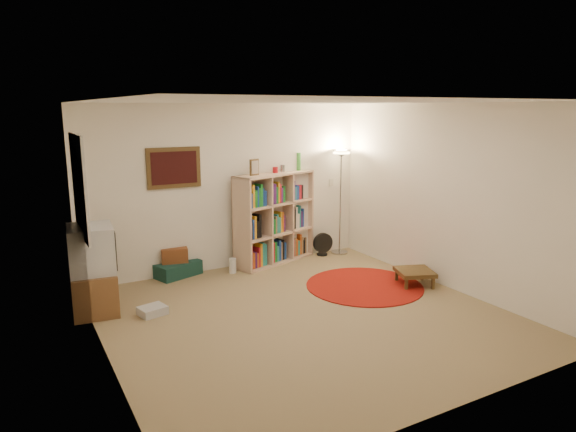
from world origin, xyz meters
The scene contains 11 objects.
room centered at (-0.05, 0.05, 1.26)m, with size 4.54×4.54×2.54m.
bookshelf centered at (0.70, 2.15, 0.70)m, with size 1.50×0.84×1.73m.
floor_lamp centered at (1.92, 2.05, 1.47)m, with size 0.40×0.40×1.77m.
floor_fan centered at (1.59, 2.07, 0.19)m, with size 0.34×0.19×0.39m.
tv_stand centered at (-2.15, 1.39, 0.51)m, with size 0.58×0.78×1.06m.
dvd_box centered at (-1.58, 0.93, 0.05)m, with size 0.35×0.31×0.10m.
suitcase centered at (-0.88, 2.23, 0.10)m, with size 0.75×0.60×0.21m.
wicker_basket centered at (-0.90, 2.26, 0.32)m, with size 0.42×0.34×0.22m.
paper_towel centered at (-0.11, 1.94, 0.11)m, with size 0.13×0.13×0.22m.
red_rug centered at (1.26, 0.50, 0.01)m, with size 1.62×1.62×0.01m.
side_table centered at (1.90, 0.20, 0.18)m, with size 0.62×0.62×0.22m.
Camera 1 is at (-2.98, -4.91, 2.43)m, focal length 32.00 mm.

